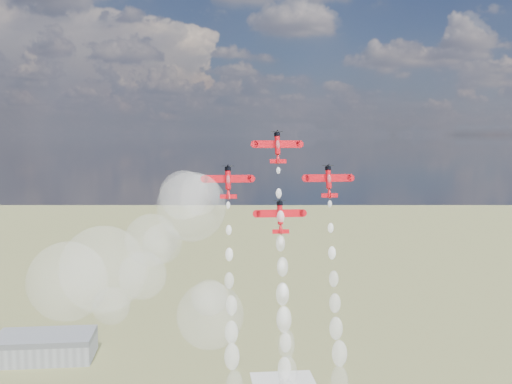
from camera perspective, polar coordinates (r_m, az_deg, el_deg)
The scene contains 7 objects.
hangar at distance 342.01m, azimuth -19.46°, elevation -13.71°, with size 50.00×28.00×13.00m.
plane_lead at distance 158.81m, azimuth 2.06°, elevation 4.32°, with size 12.18×4.91×8.49m.
plane_left at distance 155.28m, azimuth -2.68°, elevation 0.99°, with size 12.18×4.91×8.49m.
plane_right at distance 159.06m, azimuth 6.94°, elevation 1.06°, with size 12.18×4.91×8.49m.
plane_slot at distance 154.95m, azimuth 2.31°, elevation -2.34°, with size 12.18×4.91×8.49m.
smoke_trail_lead at distance 153.60m, azimuth 2.82°, elevation -14.63°, with size 5.38×18.84×57.86m.
drifted_smoke_cloud at distance 162.00m, azimuth -10.43°, elevation -6.37°, with size 54.94×38.52×48.84m.
Camera 1 is at (-41.91, -134.12, 116.95)m, focal length 42.00 mm.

